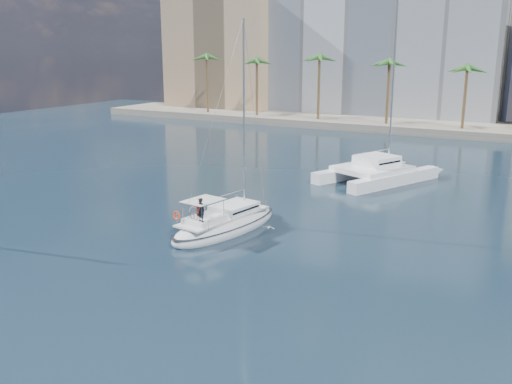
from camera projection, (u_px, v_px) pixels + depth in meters
The scene contains 9 objects.
ground at pixel (226, 245), 37.84m from camera, with size 160.00×160.00×0.00m, color black.
quay at pixel (430, 127), 89.47m from camera, with size 120.00×14.00×1.20m, color gray.
building_modern at pixel (383, 40), 101.96m from camera, with size 42.00×16.00×28.00m, color silver.
building_tan_left at pixel (228, 56), 113.32m from camera, with size 22.00×14.00×22.00m, color tan.
palm_left at pixel (232, 62), 99.57m from camera, with size 3.60×3.60×12.30m.
palm_centre at pixel (429, 64), 83.69m from camera, with size 3.60×3.60×12.30m.
main_sloop at pixel (225, 224), 40.71m from camera, with size 4.89×10.77×15.43m.
catamaran at pixel (375, 169), 55.75m from camera, with size 10.24×13.29×17.37m.
seagull at pixel (269, 227), 39.98m from camera, with size 0.93×0.40×0.17m.
Camera 1 is at (18.99, -30.40, 12.77)m, focal length 40.00 mm.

